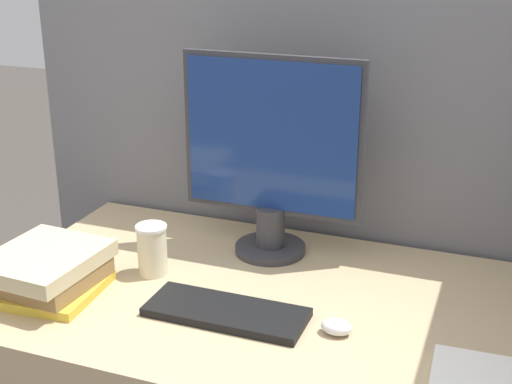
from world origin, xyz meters
TOP-DOWN VIEW (x-y plane):
  - cubicle_panel_rear at (0.00, 0.84)m, footprint 1.75×0.04m
  - monitor at (-0.07, 0.64)m, footprint 0.48×0.19m
  - keyboard at (-0.04, 0.28)m, footprint 0.37×0.14m
  - mouse at (0.21, 0.30)m, footprint 0.07×0.05m
  - coffee_cup at (-0.30, 0.41)m, footprint 0.08×0.08m
  - book_stack at (-0.49, 0.24)m, footprint 0.26×0.28m

SIDE VIEW (x-z plane):
  - keyboard at x=-0.04m, z-range 0.77..0.79m
  - cubicle_panel_rear at x=0.00m, z-range 0.00..1.57m
  - mouse at x=0.21m, z-range 0.77..0.80m
  - book_stack at x=-0.49m, z-range 0.77..0.88m
  - coffee_cup at x=-0.30m, z-range 0.77..0.90m
  - monitor at x=-0.07m, z-range 0.76..1.30m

